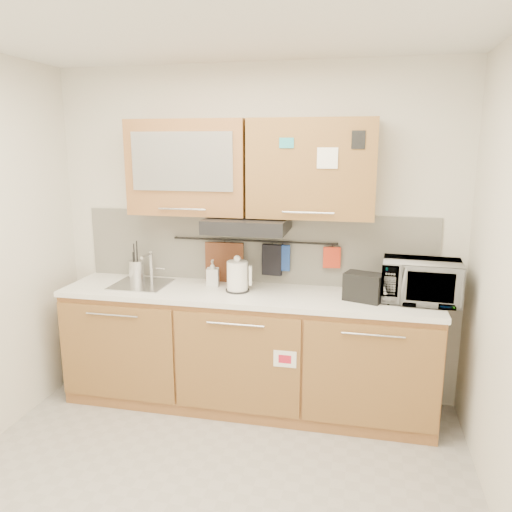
% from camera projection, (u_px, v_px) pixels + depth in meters
% --- Properties ---
extents(floor, '(3.20, 3.20, 0.00)m').
position_uv_depth(floor, '(198.00, 508.00, 2.80)').
color(floor, '#9E9993').
rests_on(floor, ground).
extents(ceiling, '(3.20, 3.20, 0.00)m').
position_uv_depth(ceiling, '(183.00, 7.00, 2.24)').
color(ceiling, white).
rests_on(ceiling, wall_back).
extents(wall_back, '(3.20, 0.00, 3.20)m').
position_uv_depth(wall_back, '(255.00, 235.00, 3.95)').
color(wall_back, silver).
rests_on(wall_back, ground).
extents(base_cabinet, '(2.80, 0.64, 0.88)m').
position_uv_depth(base_cabinet, '(246.00, 356.00, 3.85)').
color(base_cabinet, '#9E6238').
rests_on(base_cabinet, floor).
extents(countertop, '(2.82, 0.62, 0.04)m').
position_uv_depth(countertop, '(246.00, 294.00, 3.74)').
color(countertop, white).
rests_on(countertop, base_cabinet).
extents(backsplash, '(2.80, 0.02, 0.56)m').
position_uv_depth(backsplash, '(254.00, 247.00, 3.96)').
color(backsplash, silver).
rests_on(backsplash, countertop).
extents(upper_cabinets, '(1.82, 0.37, 0.70)m').
position_uv_depth(upper_cabinets, '(249.00, 168.00, 3.67)').
color(upper_cabinets, '#9E6238').
rests_on(upper_cabinets, wall_back).
extents(range_hood, '(0.60, 0.46, 0.10)m').
position_uv_depth(range_hood, '(248.00, 225.00, 3.69)').
color(range_hood, black).
rests_on(range_hood, upper_cabinets).
extents(sink, '(0.42, 0.40, 0.26)m').
position_uv_depth(sink, '(142.00, 284.00, 3.93)').
color(sink, silver).
rests_on(sink, countertop).
extents(utensil_rail, '(1.30, 0.02, 0.02)m').
position_uv_depth(utensil_rail, '(253.00, 241.00, 3.91)').
color(utensil_rail, black).
rests_on(utensil_rail, backsplash).
extents(utensil_crock, '(0.15, 0.15, 0.32)m').
position_uv_depth(utensil_crock, '(137.00, 270.00, 4.07)').
color(utensil_crock, silver).
rests_on(utensil_crock, countertop).
extents(kettle, '(0.20, 0.18, 0.28)m').
position_uv_depth(kettle, '(238.00, 277.00, 3.73)').
color(kettle, white).
rests_on(kettle, countertop).
extents(toaster, '(0.30, 0.23, 0.20)m').
position_uv_depth(toaster, '(364.00, 287.00, 3.51)').
color(toaster, black).
rests_on(toaster, countertop).
extents(microwave, '(0.55, 0.39, 0.29)m').
position_uv_depth(microwave, '(421.00, 281.00, 3.48)').
color(microwave, '#999999').
rests_on(microwave, countertop).
extents(soap_bottle, '(0.11, 0.11, 0.20)m').
position_uv_depth(soap_bottle, '(213.00, 273.00, 3.88)').
color(soap_bottle, '#999999').
rests_on(soap_bottle, countertop).
extents(cutting_board, '(0.31, 0.04, 0.38)m').
position_uv_depth(cutting_board, '(224.00, 266.00, 3.99)').
color(cutting_board, brown).
rests_on(cutting_board, utensil_rail).
extents(oven_mitt, '(0.12, 0.04, 0.20)m').
position_uv_depth(oven_mitt, '(282.00, 258.00, 3.88)').
color(oven_mitt, navy).
rests_on(oven_mitt, utensil_rail).
extents(dark_pouch, '(0.16, 0.06, 0.24)m').
position_uv_depth(dark_pouch, '(272.00, 260.00, 3.90)').
color(dark_pouch, black).
rests_on(dark_pouch, utensil_rail).
extents(pot_holder, '(0.13, 0.04, 0.16)m').
position_uv_depth(pot_holder, '(332.00, 258.00, 3.79)').
color(pot_holder, red).
rests_on(pot_holder, utensil_rail).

